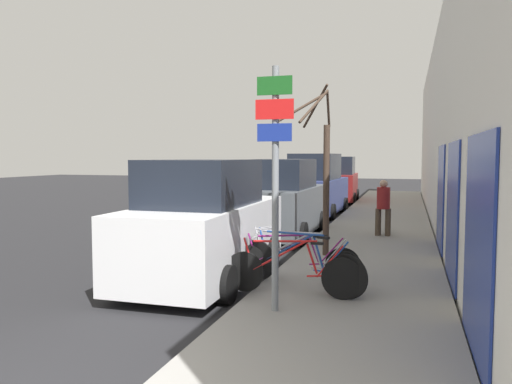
# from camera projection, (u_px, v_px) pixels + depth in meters

# --- Properties ---
(ground_plane) EXTENTS (80.00, 80.00, 0.00)m
(ground_plane) POSITION_uv_depth(u_px,v_px,m) (288.00, 235.00, 15.18)
(ground_plane) COLOR black
(sidewalk_curb) EXTENTS (3.20, 32.00, 0.15)m
(sidewalk_curb) POSITION_uv_depth(u_px,v_px,m) (381.00, 224.00, 17.08)
(sidewalk_curb) COLOR gray
(sidewalk_curb) RESTS_ON ground
(building_facade) EXTENTS (0.23, 32.00, 6.50)m
(building_facade) POSITION_uv_depth(u_px,v_px,m) (438.00, 131.00, 16.25)
(building_facade) COLOR silver
(building_facade) RESTS_ON ground
(signpost) EXTENTS (0.56, 0.12, 3.53)m
(signpost) POSITION_uv_depth(u_px,v_px,m) (275.00, 175.00, 7.15)
(signpost) COLOR gray
(signpost) RESTS_ON sidewalk_curb
(bicycle_0) EXTENTS (2.30, 0.44, 0.93)m
(bicycle_0) POSITION_uv_depth(u_px,v_px,m) (292.00, 272.00, 8.06)
(bicycle_0) COLOR black
(bicycle_0) RESTS_ON sidewalk_curb
(bicycle_1) EXTENTS (2.35, 1.10, 0.98)m
(bicycle_1) POSITION_uv_depth(u_px,v_px,m) (300.00, 264.00, 8.49)
(bicycle_1) COLOR black
(bicycle_1) RESTS_ON sidewalk_curb
(bicycle_2) EXTENTS (2.41, 0.90, 0.96)m
(bicycle_2) POSITION_uv_depth(u_px,v_px,m) (298.00, 262.00, 8.73)
(bicycle_2) COLOR black
(bicycle_2) RESTS_ON sidewalk_curb
(bicycle_3) EXTENTS (2.31, 0.54, 0.87)m
(bicycle_3) POSITION_uv_depth(u_px,v_px,m) (295.00, 261.00, 8.97)
(bicycle_3) COLOR black
(bicycle_3) RESTS_ON sidewalk_curb
(parked_car_0) EXTENTS (2.15, 4.71, 2.34)m
(parked_car_0) POSITION_uv_depth(u_px,v_px,m) (205.00, 225.00, 9.67)
(parked_car_0) COLOR silver
(parked_car_0) RESTS_ON ground
(parked_car_1) EXTENTS (2.12, 4.47, 2.32)m
(parked_car_1) POSITION_uv_depth(u_px,v_px,m) (282.00, 202.00, 14.79)
(parked_car_1) COLOR #51565B
(parked_car_1) RESTS_ON ground
(parked_car_2) EXTENTS (2.23, 4.78, 2.50)m
(parked_car_2) POSITION_uv_depth(u_px,v_px,m) (316.00, 188.00, 20.30)
(parked_car_2) COLOR navy
(parked_car_2) RESTS_ON ground
(parked_car_3) EXTENTS (2.11, 4.32, 2.38)m
(parked_car_3) POSITION_uv_depth(u_px,v_px,m) (338.00, 182.00, 26.08)
(parked_car_3) COLOR maroon
(parked_car_3) RESTS_ON ground
(pedestrian_near) EXTENTS (0.41, 0.35, 1.57)m
(pedestrian_near) POSITION_uv_depth(u_px,v_px,m) (384.00, 203.00, 14.25)
(pedestrian_near) COLOR #4C3D2D
(pedestrian_near) RESTS_ON sidewalk_curb
(pedestrian_far) EXTENTS (0.42, 0.35, 1.59)m
(pedestrian_far) POSITION_uv_depth(u_px,v_px,m) (383.00, 204.00, 14.07)
(pedestrian_far) COLOR #4C3D2D
(pedestrian_far) RESTS_ON sidewalk_curb
(street_tree) EXTENTS (1.09, 1.75, 3.88)m
(street_tree) POSITION_uv_depth(u_px,v_px,m) (323.00, 173.00, 11.27)
(street_tree) COLOR #3D2D23
(street_tree) RESTS_ON sidewalk_curb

